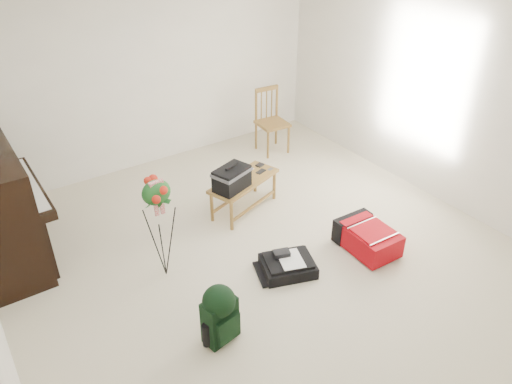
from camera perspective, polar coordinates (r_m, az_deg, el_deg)
floor at (r=5.30m, az=1.32°, el=-7.91°), size 5.00×5.50×0.01m
ceiling at (r=4.17m, az=1.76°, el=19.51°), size 5.00×5.50×0.01m
wall_back at (r=6.85m, az=-12.31°, el=12.92°), size 5.00×0.04×2.50m
wall_right at (r=6.28m, az=20.72°, el=9.84°), size 0.04×5.50×2.50m
bench at (r=5.75m, az=-2.71°, el=1.66°), size 1.00×0.65×0.71m
dining_chair at (r=7.28m, az=1.73°, el=8.05°), size 0.44×0.44×0.93m
red_suitcase at (r=5.53m, az=12.29°, el=-4.91°), size 0.46×0.67×0.28m
black_duffel at (r=5.14m, az=3.65°, el=-8.32°), size 0.63×0.56×0.22m
green_backpack at (r=4.33m, az=-4.17°, el=-13.50°), size 0.32×0.29×0.58m
flower_stand at (r=4.89m, az=-10.81°, el=-4.27°), size 0.38×0.38×1.14m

